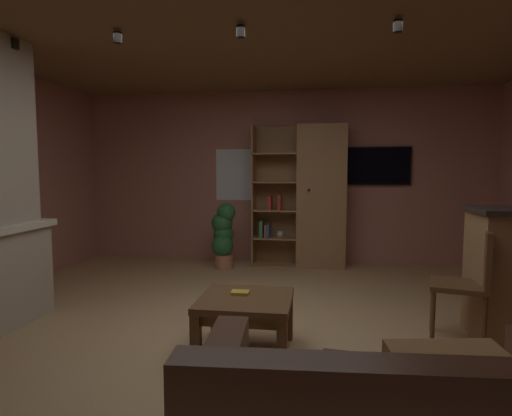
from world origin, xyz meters
TOP-DOWN VIEW (x-y plane):
  - floor at (0.00, 0.00)m, footprint 6.01×6.09m
  - wall_back at (0.00, 3.08)m, footprint 6.13×0.06m
  - ceiling at (0.00, 0.00)m, footprint 6.01×6.09m
  - window_pane_back at (-0.71, 3.04)m, footprint 0.61×0.01m
  - bookshelf_cabinet at (0.48, 2.80)m, footprint 1.32×0.41m
  - coffee_table at (0.01, -0.20)m, footprint 0.69×0.66m
  - table_book_0 at (-0.04, -0.13)m, footprint 0.14×0.11m
  - dining_chair at (1.74, 0.24)m, footprint 0.51×0.51m
  - potted_floor_plant at (-0.78, 2.46)m, footprint 0.34×0.36m
  - wall_mounted_tv at (1.34, 3.01)m, footprint 0.97×0.06m
  - track_light_spot_0 at (-2.08, 0.15)m, footprint 0.07×0.07m
  - track_light_spot_1 at (-1.11, 0.11)m, footprint 0.07×0.07m
  - track_light_spot_2 at (-0.08, 0.11)m, footprint 0.07×0.07m
  - track_light_spot_3 at (1.12, 0.17)m, footprint 0.07×0.07m

SIDE VIEW (x-z plane):
  - floor at x=0.00m, z-range -0.02..0.00m
  - coffee_table at x=0.01m, z-range 0.13..0.56m
  - table_book_0 at x=-0.04m, z-range 0.43..0.45m
  - potted_floor_plant at x=-0.78m, z-range 0.02..0.95m
  - dining_chair at x=1.74m, z-range 0.07..0.99m
  - bookshelf_cabinet at x=0.48m, z-range -0.01..2.00m
  - wall_back at x=0.00m, z-range 0.00..2.54m
  - window_pane_back at x=-0.71m, z-range 0.92..1.69m
  - wall_mounted_tv at x=1.34m, z-range 1.17..1.71m
  - track_light_spot_0 at x=-2.08m, z-range 2.43..2.52m
  - track_light_spot_1 at x=-1.11m, z-range 2.43..2.52m
  - track_light_spot_2 at x=-0.08m, z-range 2.43..2.52m
  - track_light_spot_3 at x=1.12m, z-range 2.43..2.52m
  - ceiling at x=0.00m, z-range 2.54..2.56m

